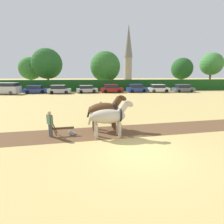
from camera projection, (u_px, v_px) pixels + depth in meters
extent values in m
plane|color=tan|center=(140.00, 152.00, 8.31)|extent=(240.00, 240.00, 0.00)
cube|color=brown|center=(24.00, 138.00, 10.18)|extent=(32.31, 5.77, 0.01)
cube|color=#194719|center=(105.00, 85.00, 36.65)|extent=(65.36, 1.39, 2.33)
cylinder|color=#4C3823|center=(32.00, 82.00, 41.26)|extent=(0.44, 0.44, 3.32)
sphere|color=#387533|center=(30.00, 68.00, 40.59)|extent=(5.23, 5.23, 5.23)
cylinder|color=brown|center=(48.00, 81.00, 40.20)|extent=(0.44, 0.44, 3.88)
sphere|color=#235623|center=(47.00, 64.00, 39.37)|extent=(6.80, 6.80, 6.80)
cylinder|color=#423323|center=(105.00, 82.00, 41.31)|extent=(0.44, 0.44, 3.23)
sphere|color=#2D6628|center=(105.00, 67.00, 40.54)|extent=(6.98, 6.98, 6.98)
cylinder|color=#4C3823|center=(181.00, 81.00, 43.19)|extent=(0.44, 0.44, 3.34)
sphere|color=#1E4C1E|center=(182.00, 69.00, 42.52)|extent=(5.14, 5.14, 5.14)
cylinder|color=brown|center=(210.00, 79.00, 43.36)|extent=(0.44, 0.44, 4.39)
sphere|color=#387533|center=(212.00, 64.00, 42.56)|extent=(5.34, 5.34, 5.34)
cylinder|color=gray|center=(128.00, 71.00, 62.51)|extent=(2.81, 2.81, 9.03)
cone|color=slate|center=(128.00, 41.00, 60.32)|extent=(3.09, 3.09, 11.04)
ellipsoid|color=#B2A38E|center=(108.00, 116.00, 10.15)|extent=(2.19, 1.08, 0.83)
cylinder|color=#B2A38E|center=(118.00, 128.00, 10.68)|extent=(0.18, 0.18, 0.86)
cylinder|color=#B2A38E|center=(120.00, 130.00, 10.22)|extent=(0.18, 0.18, 0.86)
cylinder|color=#B2A38E|center=(96.00, 129.00, 10.42)|extent=(0.18, 0.18, 0.86)
cylinder|color=#B2A38E|center=(96.00, 132.00, 9.96)|extent=(0.18, 0.18, 0.86)
cylinder|color=#B2A38E|center=(123.00, 108.00, 10.22)|extent=(0.76, 0.46, 0.81)
ellipsoid|color=#B2A38E|center=(129.00, 104.00, 10.24)|extent=(0.70, 0.33, 0.54)
cube|color=gray|center=(125.00, 105.00, 10.21)|extent=(0.38, 0.12, 0.50)
cylinder|color=gray|center=(90.00, 119.00, 9.97)|extent=(0.31, 0.15, 0.71)
torus|color=black|center=(120.00, 115.00, 10.27)|extent=(0.20, 0.86, 0.85)
ellipsoid|color=#513319|center=(104.00, 110.00, 11.51)|extent=(2.16, 1.22, 0.96)
cylinder|color=#513319|center=(113.00, 121.00, 12.10)|extent=(0.18, 0.18, 0.89)
cylinder|color=#513319|center=(115.00, 123.00, 11.56)|extent=(0.18, 0.18, 0.89)
cylinder|color=#513319|center=(94.00, 122.00, 11.84)|extent=(0.18, 0.18, 0.89)
cylinder|color=#513319|center=(94.00, 124.00, 11.31)|extent=(0.18, 0.18, 0.89)
cylinder|color=#513319|center=(117.00, 102.00, 11.57)|extent=(0.84, 0.53, 0.87)
ellipsoid|color=#513319|center=(122.00, 98.00, 11.59)|extent=(0.70, 0.33, 0.54)
cube|color=black|center=(119.00, 99.00, 11.56)|extent=(0.40, 0.12, 0.52)
cylinder|color=black|center=(89.00, 112.00, 11.35)|extent=(0.31, 0.15, 0.71)
torus|color=black|center=(114.00, 108.00, 11.63)|extent=(0.21, 0.98, 0.97)
cube|color=#4C331E|center=(63.00, 128.00, 10.51)|extent=(1.25, 0.23, 0.12)
cube|color=#939399|center=(72.00, 133.00, 10.69)|extent=(0.50, 0.25, 0.39)
cylinder|color=#4C331E|center=(54.00, 126.00, 10.57)|extent=(0.40, 0.10, 0.96)
cylinder|color=#4C331E|center=(53.00, 128.00, 10.19)|extent=(0.40, 0.10, 0.96)
cylinder|color=#4C4C4C|center=(50.00, 130.00, 10.36)|extent=(0.14, 0.14, 0.78)
cylinder|color=#4C4C4C|center=(51.00, 131.00, 10.21)|extent=(0.14, 0.14, 0.78)
cube|color=#4C6B4C|center=(50.00, 119.00, 10.14)|extent=(0.43, 0.48, 0.55)
sphere|color=tan|center=(49.00, 113.00, 10.05)|extent=(0.21, 0.21, 0.21)
cylinder|color=#4C6B4C|center=(48.00, 119.00, 10.34)|extent=(0.09, 0.09, 0.52)
cylinder|color=#4C6B4C|center=(52.00, 121.00, 9.94)|extent=(0.09, 0.09, 0.52)
cylinder|color=#4C4C4C|center=(101.00, 116.00, 13.61)|extent=(0.14, 0.14, 0.80)
cylinder|color=#4C4C4C|center=(101.00, 117.00, 13.41)|extent=(0.14, 0.14, 0.80)
cube|color=#4C6B4C|center=(101.00, 108.00, 13.36)|extent=(0.23, 0.48, 0.56)
sphere|color=tan|center=(101.00, 103.00, 13.27)|extent=(0.22, 0.22, 0.22)
cylinder|color=#4C6B4C|center=(100.00, 108.00, 13.63)|extent=(0.09, 0.09, 0.53)
cylinder|color=#4C6B4C|center=(101.00, 109.00, 13.10)|extent=(0.09, 0.09, 0.53)
cube|color=#BCBCC1|center=(5.00, 90.00, 31.13)|extent=(5.25, 2.76, 1.23)
cube|color=black|center=(5.00, 85.00, 30.94)|extent=(4.63, 2.47, 0.56)
cube|color=#BCBCC1|center=(5.00, 83.00, 30.87)|extent=(4.63, 2.47, 0.06)
cylinder|color=black|center=(17.00, 92.00, 31.90)|extent=(0.71, 0.34, 0.69)
cylinder|color=black|center=(11.00, 93.00, 30.29)|extent=(0.71, 0.34, 0.69)
cylinder|color=black|center=(1.00, 92.00, 32.17)|extent=(0.71, 0.34, 0.69)
cube|color=navy|center=(36.00, 90.00, 32.52)|extent=(4.36, 2.26, 0.67)
cube|color=black|center=(34.00, 87.00, 32.35)|extent=(2.67, 1.91, 0.54)
cube|color=navy|center=(34.00, 86.00, 32.28)|extent=(2.67, 1.91, 0.06)
cylinder|color=black|center=(44.00, 91.00, 33.59)|extent=(0.70, 0.29, 0.68)
cylinder|color=black|center=(43.00, 92.00, 32.04)|extent=(0.70, 0.29, 0.68)
cylinder|color=black|center=(30.00, 91.00, 33.09)|extent=(0.70, 0.29, 0.68)
cylinder|color=black|center=(27.00, 92.00, 31.54)|extent=(0.70, 0.29, 0.68)
cube|color=#A8A8B2|center=(60.00, 91.00, 32.07)|extent=(4.16, 1.93, 0.72)
cube|color=black|center=(58.00, 87.00, 31.90)|extent=(2.52, 1.68, 0.60)
cube|color=#A8A8B2|center=(58.00, 85.00, 31.83)|extent=(2.52, 1.68, 0.06)
cylinder|color=black|center=(67.00, 91.00, 33.03)|extent=(0.64, 0.25, 0.63)
cylinder|color=black|center=(66.00, 92.00, 31.55)|extent=(0.64, 0.25, 0.63)
cylinder|color=black|center=(53.00, 92.00, 32.68)|extent=(0.64, 0.25, 0.63)
cylinder|color=black|center=(52.00, 92.00, 31.21)|extent=(0.64, 0.25, 0.63)
cube|color=#A8A8B2|center=(87.00, 90.00, 33.25)|extent=(4.15, 2.39, 0.66)
cube|color=black|center=(86.00, 87.00, 33.07)|extent=(2.58, 1.95, 0.53)
cube|color=#A8A8B2|center=(86.00, 85.00, 33.00)|extent=(2.58, 1.95, 0.06)
cylinder|color=black|center=(93.00, 91.00, 34.32)|extent=(0.70, 0.33, 0.67)
cylinder|color=black|center=(94.00, 91.00, 32.89)|extent=(0.70, 0.33, 0.67)
cylinder|color=black|center=(80.00, 91.00, 33.68)|extent=(0.70, 0.33, 0.67)
cylinder|color=black|center=(81.00, 92.00, 32.26)|extent=(0.70, 0.33, 0.67)
cube|color=maroon|center=(112.00, 90.00, 33.73)|extent=(4.28, 1.94, 0.73)
cube|color=black|center=(111.00, 86.00, 33.56)|extent=(2.59, 1.70, 0.61)
cube|color=maroon|center=(111.00, 84.00, 33.49)|extent=(2.59, 1.70, 0.06)
cylinder|color=black|center=(118.00, 90.00, 34.71)|extent=(0.67, 0.24, 0.66)
cylinder|color=black|center=(119.00, 91.00, 33.19)|extent=(0.67, 0.24, 0.66)
cylinder|color=black|center=(105.00, 91.00, 34.37)|extent=(0.67, 0.24, 0.66)
cylinder|color=black|center=(106.00, 91.00, 32.85)|extent=(0.67, 0.24, 0.66)
cube|color=navy|center=(137.00, 89.00, 34.26)|extent=(4.05, 2.11, 0.74)
cube|color=black|center=(136.00, 86.00, 34.07)|extent=(2.48, 1.78, 0.62)
cube|color=navy|center=(136.00, 84.00, 34.00)|extent=(2.48, 1.78, 0.06)
cylinder|color=black|center=(141.00, 90.00, 35.26)|extent=(0.68, 0.29, 0.66)
cylinder|color=black|center=(144.00, 91.00, 33.81)|extent=(0.68, 0.29, 0.66)
cylinder|color=black|center=(130.00, 90.00, 34.80)|extent=(0.68, 0.29, 0.66)
cylinder|color=black|center=(132.00, 91.00, 33.35)|extent=(0.68, 0.29, 0.66)
cube|color=silver|center=(159.00, 89.00, 34.27)|extent=(4.05, 1.87, 0.71)
cube|color=black|center=(158.00, 86.00, 34.11)|extent=(2.43, 1.67, 0.58)
cube|color=silver|center=(158.00, 85.00, 34.04)|extent=(2.43, 1.67, 0.06)
cylinder|color=black|center=(163.00, 90.00, 35.21)|extent=(0.67, 0.22, 0.67)
cylinder|color=black|center=(166.00, 91.00, 33.63)|extent=(0.67, 0.22, 0.67)
cylinder|color=black|center=(151.00, 90.00, 34.99)|extent=(0.67, 0.22, 0.67)
cylinder|color=black|center=(154.00, 91.00, 33.42)|extent=(0.67, 0.22, 0.67)
cube|color=#565B66|center=(183.00, 89.00, 34.48)|extent=(4.17, 1.81, 0.70)
cube|color=black|center=(183.00, 86.00, 34.32)|extent=(2.51, 1.60, 0.58)
cube|color=#565B66|center=(183.00, 85.00, 34.25)|extent=(2.51, 1.60, 0.06)
cylinder|color=black|center=(187.00, 90.00, 35.40)|extent=(0.63, 0.24, 0.63)
cylinder|color=black|center=(191.00, 91.00, 33.96)|extent=(0.63, 0.24, 0.63)
cylinder|color=black|center=(175.00, 90.00, 35.10)|extent=(0.63, 0.24, 0.63)
cylinder|color=black|center=(179.00, 91.00, 33.66)|extent=(0.63, 0.24, 0.63)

